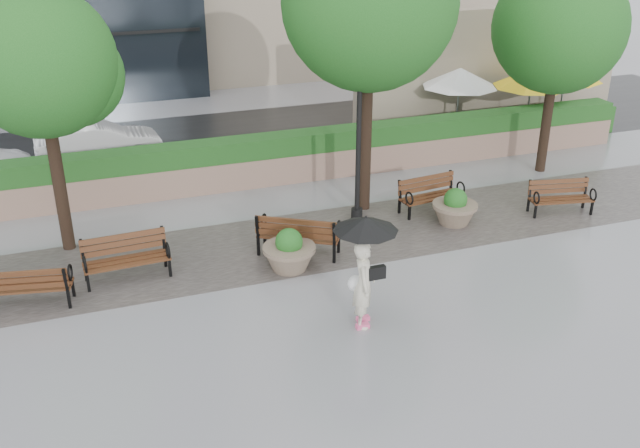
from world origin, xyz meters
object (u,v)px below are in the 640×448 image
object	(u,v)px
planter_right	(455,210)
bench_2	(299,243)
planter_left	(289,254)
lamppost	(358,152)
pedestrian	(364,261)
bench_0	(29,294)
bench_3	(430,202)
bench_4	(560,204)
bench_1	(127,267)
car_right	(99,142)

from	to	relation	value
planter_right	bench_2	bearing A→B (deg)	-175.84
planter_left	lamppost	distance (m)	3.37
pedestrian	bench_0	bearing A→B (deg)	88.71
bench_3	bench_4	world-z (taller)	bench_3
bench_1	planter_right	size ratio (longest dim) A/B	1.63
bench_4	planter_left	bearing A→B (deg)	-164.06
bench_2	planter_right	bearing A→B (deg)	-143.85
bench_1	bench_4	world-z (taller)	bench_1
bench_0	bench_3	xyz separation A→B (m)	(9.59, 1.53, -0.00)
planter_right	pedestrian	distance (m)	5.27
planter_left	lamppost	bearing A→B (deg)	39.41
bench_2	car_right	bearing A→B (deg)	-32.87
bench_3	car_right	distance (m)	10.23
bench_0	car_right	world-z (taller)	car_right
bench_4	pedestrian	size ratio (longest dim) A/B	0.76
lamppost	bench_0	bearing A→B (deg)	-167.65
bench_1	bench_2	distance (m)	3.73
lamppost	bench_3	bearing A→B (deg)	-4.06
bench_3	bench_2	bearing A→B (deg)	-170.26
bench_3	planter_right	xyz separation A→B (m)	(0.20, -0.89, 0.10)
bench_3	car_right	size ratio (longest dim) A/B	0.47
car_right	pedestrian	world-z (taller)	pedestrian
bench_0	lamppost	distance (m)	7.95
bench_2	bench_4	bearing A→B (deg)	-148.36
bench_4	car_right	world-z (taller)	car_right
lamppost	pedestrian	world-z (taller)	lamppost
bench_3	lamppost	xyz separation A→B (m)	(-1.97, 0.14, 1.50)
bench_1	lamppost	size ratio (longest dim) A/B	0.45
bench_1	car_right	world-z (taller)	car_right
planter_left	bench_4	bearing A→B (deg)	4.45
bench_0	planter_left	xyz separation A→B (m)	(5.25, -0.28, 0.11)
bench_2	planter_left	size ratio (longest dim) A/B	1.68
car_right	bench_4	bearing A→B (deg)	-130.44
bench_0	car_right	bearing A→B (deg)	-91.59
planter_right	pedestrian	size ratio (longest dim) A/B	0.50
bench_3	pedestrian	bearing A→B (deg)	-137.49
bench_4	pedestrian	distance (m)	7.48
planter_left	pedestrian	distance (m)	2.78
planter_left	planter_right	bearing A→B (deg)	11.43
bench_0	planter_left	world-z (taller)	planter_left
bench_2	planter_right	xyz separation A→B (m)	(4.12, 0.30, 0.07)
bench_3	bench_4	bearing A→B (deg)	-29.24
bench_2	pedestrian	xyz separation A→B (m)	(0.25, -3.14, 1.04)
bench_1	car_right	xyz separation A→B (m)	(-0.01, 7.83, 0.33)
planter_right	lamppost	world-z (taller)	lamppost
bench_2	planter_right	distance (m)	4.13
bench_2	lamppost	world-z (taller)	lamppost
car_right	pedestrian	size ratio (longest dim) A/B	1.69
planter_right	pedestrian	bearing A→B (deg)	-138.41
planter_left	car_right	distance (m)	9.20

